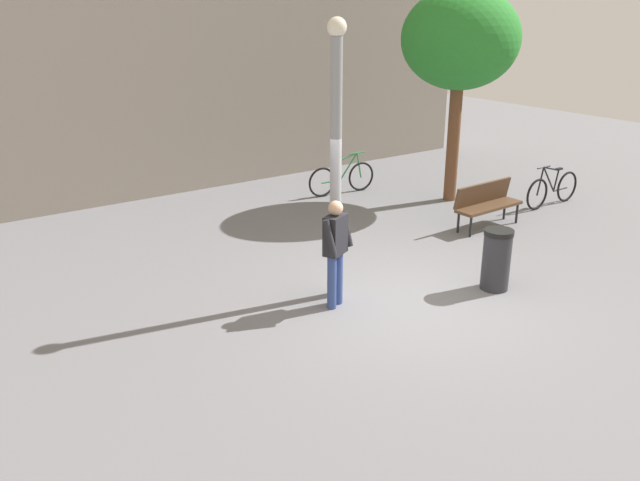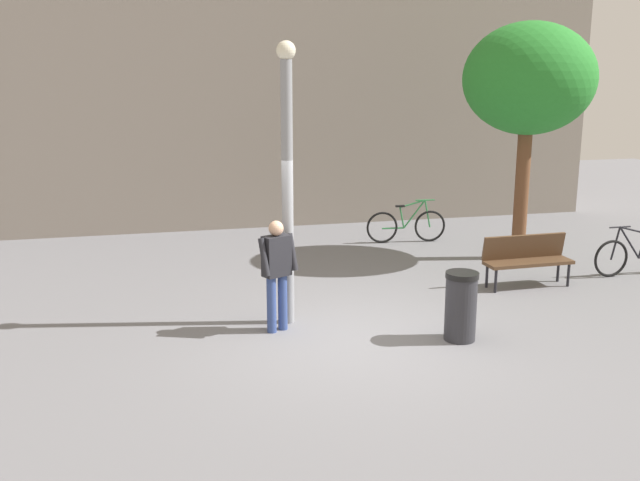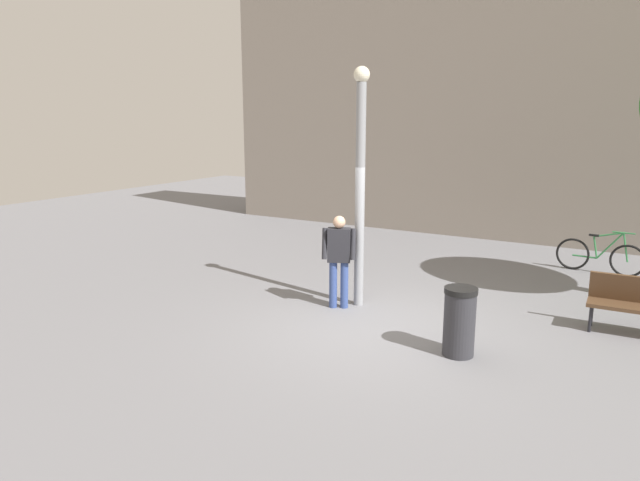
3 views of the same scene
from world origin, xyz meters
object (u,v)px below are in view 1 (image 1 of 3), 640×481
(person_by_lamppost, at_px, (336,246))
(trash_bin, at_px, (496,259))
(lamppost, at_px, (336,152))
(bicycle_green, at_px, (342,178))
(park_bench, at_px, (486,201))
(plaza_tree, at_px, (460,40))
(bicycle_black, at_px, (552,189))

(person_by_lamppost, bearing_deg, trash_bin, -21.40)
(lamppost, xyz_separation_m, bicycle_green, (3.59, 4.57, -1.91))
(park_bench, bearing_deg, lamppost, -168.72)
(park_bench, xyz_separation_m, trash_bin, (-2.25, -2.20, -0.04))
(lamppost, relative_size, plaza_tree, 0.89)
(trash_bin, bearing_deg, bicycle_black, 26.86)
(lamppost, xyz_separation_m, bicycle_black, (6.87, 1.04, -1.91))
(bicycle_green, relative_size, trash_bin, 1.80)
(park_bench, relative_size, bicycle_black, 0.89)
(park_bench, bearing_deg, person_by_lamppost, -165.49)
(plaza_tree, relative_size, trash_bin, 4.69)
(person_by_lamppost, bearing_deg, bicycle_black, 10.91)
(lamppost, xyz_separation_m, plaza_tree, (5.34, 2.71, 1.29))
(lamppost, bearing_deg, person_by_lamppost, -125.51)
(plaza_tree, xyz_separation_m, trash_bin, (-3.10, -4.01, -3.08))
(trash_bin, bearing_deg, bicycle_green, 77.10)
(plaza_tree, bearing_deg, person_by_lamppost, -151.38)
(bicycle_green, bearing_deg, trash_bin, -102.90)
(lamppost, distance_m, plaza_tree, 6.13)
(lamppost, distance_m, bicycle_black, 7.21)
(plaza_tree, height_order, bicycle_green, plaza_tree)
(park_bench, height_order, bicycle_green, bicycle_green)
(park_bench, distance_m, bicycle_black, 2.38)
(person_by_lamppost, distance_m, trash_bin, 2.70)
(person_by_lamppost, relative_size, plaza_tree, 0.35)
(lamppost, height_order, person_by_lamppost, lamppost)
(bicycle_black, distance_m, trash_bin, 5.19)
(person_by_lamppost, height_order, park_bench, person_by_lamppost)
(lamppost, distance_m, park_bench, 4.91)
(bicycle_black, bearing_deg, park_bench, -176.50)
(plaza_tree, bearing_deg, trash_bin, -127.64)
(lamppost, height_order, bicycle_green, lamppost)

